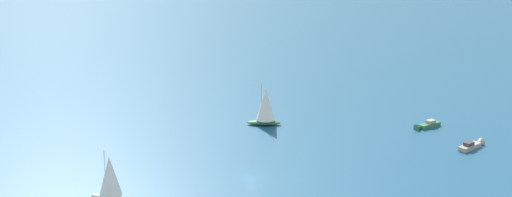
{
  "coord_description": "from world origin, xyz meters",
  "views": [
    {
      "loc": [
        152.86,
        79.2,
        72.23
      ],
      "look_at": [
        0.46,
        1.23,
        18.6
      ],
      "focal_mm": 59.64,
      "sensor_mm": 36.0,
      "label": 1
    }
  ],
  "objects_px": {
    "motorboat_inshore": "(472,145)",
    "motorboat_offshore": "(426,125)",
    "sailboat_ahead": "(110,178)",
    "sailboat_far_stbd": "(265,106)"
  },
  "relations": [
    {
      "from": "motorboat_inshore",
      "to": "motorboat_offshore",
      "type": "height_order",
      "value": "motorboat_inshore"
    },
    {
      "from": "sailboat_far_stbd",
      "to": "motorboat_offshore",
      "type": "distance_m",
      "value": 41.55
    },
    {
      "from": "motorboat_inshore",
      "to": "sailboat_ahead",
      "type": "xyz_separation_m",
      "value": [
        64.77,
        -58.7,
        4.42
      ]
    },
    {
      "from": "sailboat_far_stbd",
      "to": "sailboat_ahead",
      "type": "bearing_deg",
      "value": -6.97
    },
    {
      "from": "sailboat_far_stbd",
      "to": "motorboat_inshore",
      "type": "distance_m",
      "value": 52.48
    },
    {
      "from": "motorboat_inshore",
      "to": "motorboat_offshore",
      "type": "xyz_separation_m",
      "value": [
        -9.2,
        -14.03,
        -0.03
      ]
    },
    {
      "from": "sailboat_far_stbd",
      "to": "motorboat_inshore",
      "type": "xyz_separation_m",
      "value": [
        -7.68,
        51.72,
        -4.52
      ]
    },
    {
      "from": "motorboat_inshore",
      "to": "motorboat_offshore",
      "type": "relative_size",
      "value": 1.09
    },
    {
      "from": "sailboat_far_stbd",
      "to": "motorboat_inshore",
      "type": "bearing_deg",
      "value": 98.44
    },
    {
      "from": "motorboat_inshore",
      "to": "sailboat_ahead",
      "type": "bearing_deg",
      "value": -42.19
    }
  ]
}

